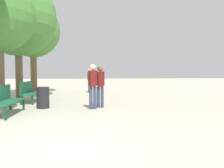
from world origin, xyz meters
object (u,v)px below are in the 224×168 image
object	(u,v)px
bench_row_2	(29,91)
pedestrian_far	(93,83)
trash_bin	(43,98)
bench_row_1	(4,99)
tree_row_2	(18,18)
pedestrian_near	(90,79)
tree_row_3	(33,31)
pedestrian_mid	(100,84)

from	to	relation	value
bench_row_2	pedestrian_far	bearing A→B (deg)	-37.16
bench_row_2	trash_bin	size ratio (longest dim) A/B	2.24
trash_bin	bench_row_1	bearing A→B (deg)	-128.78
tree_row_2	pedestrian_far	world-z (taller)	tree_row_2
bench_row_1	bench_row_2	size ratio (longest dim) A/B	1.00
pedestrian_near	trash_bin	distance (m)	6.21
tree_row_3	pedestrian_near	world-z (taller)	tree_row_3
tree_row_2	pedestrian_near	size ratio (longest dim) A/B	3.81
pedestrian_near	pedestrian_mid	bearing A→B (deg)	-86.35
bench_row_1	pedestrian_near	xyz separation A→B (m)	(2.70, 7.10, 0.38)
pedestrian_mid	tree_row_2	bearing A→B (deg)	141.56
bench_row_1	bench_row_2	distance (m)	2.90
pedestrian_far	bench_row_2	bearing A→B (deg)	142.84
tree_row_3	pedestrian_far	world-z (taller)	tree_row_3
pedestrian_near	bench_row_1	bearing A→B (deg)	-110.81
pedestrian_far	trash_bin	distance (m)	1.97
tree_row_3	trash_bin	xyz separation A→B (m)	(1.77, -5.89, -3.52)
bench_row_2	pedestrian_far	world-z (taller)	pedestrian_far
bench_row_1	trash_bin	xyz separation A→B (m)	(0.94, 1.17, -0.11)
tree_row_3	pedestrian_near	bearing A→B (deg)	0.64
tree_row_2	tree_row_3	xyz separation A→B (m)	(0.00, 2.88, -0.10)
tree_row_3	bench_row_2	bearing A→B (deg)	-78.77
bench_row_2	pedestrian_mid	bearing A→B (deg)	-30.46
tree_row_2	pedestrian_near	distance (m)	5.54
bench_row_1	trash_bin	distance (m)	1.51
bench_row_1	pedestrian_far	world-z (taller)	pedestrian_far
tree_row_2	trash_bin	bearing A→B (deg)	-59.60
tree_row_3	pedestrian_near	distance (m)	4.65
bench_row_1	pedestrian_near	world-z (taller)	pedestrian_near
bench_row_2	pedestrian_near	xyz separation A→B (m)	(2.70, 4.21, 0.38)
tree_row_2	trash_bin	distance (m)	5.03
pedestrian_mid	pedestrian_near	bearing A→B (deg)	93.65
pedestrian_near	pedestrian_far	xyz separation A→B (m)	(0.10, -6.33, 0.05)
bench_row_1	pedestrian_mid	distance (m)	3.29
bench_row_1	tree_row_3	bearing A→B (deg)	96.68
tree_row_3	pedestrian_mid	world-z (taller)	tree_row_3
pedestrian_mid	trash_bin	bearing A→B (deg)	177.60
bench_row_2	tree_row_3	distance (m)	5.45
pedestrian_near	bench_row_2	bearing A→B (deg)	-122.69
bench_row_2	trash_bin	xyz separation A→B (m)	(0.94, -1.72, -0.11)
pedestrian_mid	pedestrian_far	distance (m)	0.42
tree_row_2	pedestrian_near	xyz separation A→B (m)	(3.53, 2.92, -3.13)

